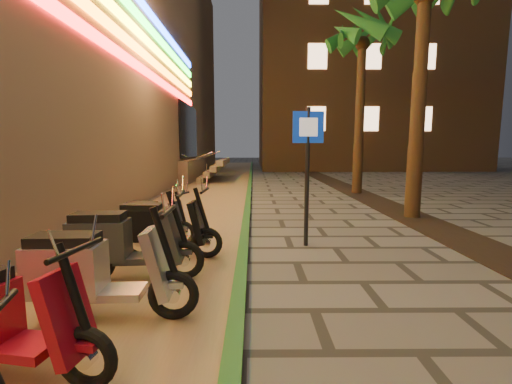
{
  "coord_description": "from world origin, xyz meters",
  "views": [
    {
      "loc": [
        -0.71,
        -2.1,
        1.9
      ],
      "look_at": [
        -0.67,
        3.18,
        1.2
      ],
      "focal_mm": 24.0,
      "sensor_mm": 36.0,
      "label": 1
    }
  ],
  "objects_px": {
    "pedestrian_sign": "(308,157)",
    "scooter_8": "(159,227)",
    "scooter_6": "(93,273)",
    "scooter_7": "(121,243)",
    "scooter_9": "(152,219)"
  },
  "relations": [
    {
      "from": "scooter_6",
      "to": "scooter_9",
      "type": "bearing_deg",
      "value": 93.26
    },
    {
      "from": "scooter_8",
      "to": "scooter_7",
      "type": "bearing_deg",
      "value": -100.17
    },
    {
      "from": "pedestrian_sign",
      "to": "scooter_6",
      "type": "bearing_deg",
      "value": -137.09
    },
    {
      "from": "scooter_7",
      "to": "pedestrian_sign",
      "type": "bearing_deg",
      "value": 27.4
    },
    {
      "from": "scooter_6",
      "to": "pedestrian_sign",
      "type": "bearing_deg",
      "value": 44.26
    },
    {
      "from": "pedestrian_sign",
      "to": "scooter_8",
      "type": "xyz_separation_m",
      "value": [
        -2.64,
        -0.7,
        -1.17
      ]
    },
    {
      "from": "pedestrian_sign",
      "to": "scooter_6",
      "type": "relative_size",
      "value": 1.46
    },
    {
      "from": "scooter_6",
      "to": "scooter_8",
      "type": "relative_size",
      "value": 1.04
    },
    {
      "from": "pedestrian_sign",
      "to": "scooter_6",
      "type": "xyz_separation_m",
      "value": [
        -2.75,
        -2.88,
        -1.15
      ]
    },
    {
      "from": "scooter_7",
      "to": "scooter_8",
      "type": "bearing_deg",
      "value": 73.11
    },
    {
      "from": "scooter_6",
      "to": "scooter_9",
      "type": "distance_m",
      "value": 3.21
    },
    {
      "from": "scooter_7",
      "to": "scooter_8",
      "type": "xyz_separation_m",
      "value": [
        0.24,
        1.05,
        -0.03
      ]
    },
    {
      "from": "scooter_6",
      "to": "scooter_7",
      "type": "xyz_separation_m",
      "value": [
        -0.13,
        1.12,
        0.01
      ]
    },
    {
      "from": "pedestrian_sign",
      "to": "scooter_7",
      "type": "height_order",
      "value": "pedestrian_sign"
    },
    {
      "from": "pedestrian_sign",
      "to": "scooter_6",
      "type": "height_order",
      "value": "pedestrian_sign"
    }
  ]
}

